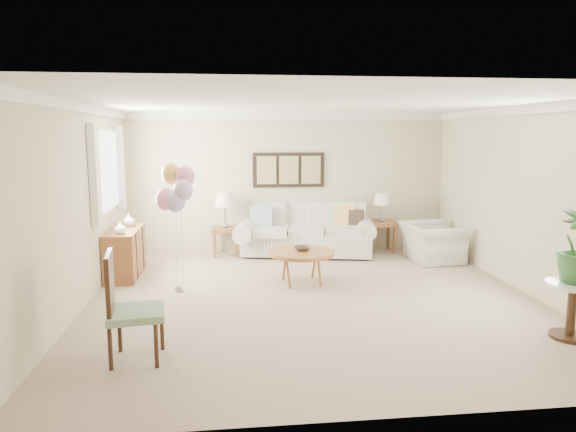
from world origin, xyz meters
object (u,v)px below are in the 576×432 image
object	(u,v)px
balloon_cluster	(176,189)
accent_chair	(127,305)
sofa	(306,234)
armchair	(431,242)
coffee_table	(302,254)

from	to	relation	value
balloon_cluster	accent_chair	bearing A→B (deg)	-97.13
sofa	armchair	size ratio (longest dim) A/B	2.70
balloon_cluster	sofa	bearing A→B (deg)	44.59
armchair	accent_chair	size ratio (longest dim) A/B	0.94
coffee_table	armchair	world-z (taller)	armchair
coffee_table	accent_chair	bearing A→B (deg)	-130.27
armchair	accent_chair	bearing A→B (deg)	125.04
sofa	accent_chair	xyz separation A→B (m)	(-2.42, -4.34, 0.19)
sofa	accent_chair	distance (m)	4.97
armchair	balloon_cluster	world-z (taller)	balloon_cluster
accent_chair	armchair	bearing A→B (deg)	38.13
sofa	balloon_cluster	xyz separation A→B (m)	(-2.14, -2.11, 1.09)
coffee_table	accent_chair	size ratio (longest dim) A/B	0.90
armchair	accent_chair	xyz separation A→B (m)	(-4.53, -3.55, 0.23)
coffee_table	balloon_cluster	xyz separation A→B (m)	(-1.78, -0.20, 1.01)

